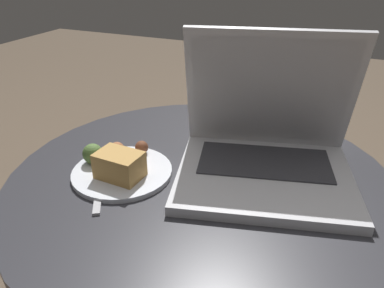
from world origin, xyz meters
The scene contains 5 objects.
table centered at (0.00, 0.00, 0.35)m, with size 0.71×0.71×0.48m.
laptop centered at (0.10, 0.06, 0.54)m, with size 0.36×0.32×0.26m.
beer_glass centered at (-0.02, 0.21, 0.60)m, with size 0.06×0.06×0.22m.
snack_plate centered at (-0.14, -0.06, 0.50)m, with size 0.19×0.19×0.06m.
fork centered at (-0.16, -0.09, 0.49)m, with size 0.11×0.16×0.01m.
Camera 1 is at (0.22, -0.54, 0.86)m, focal length 35.00 mm.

